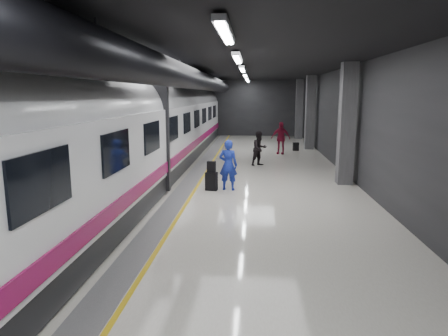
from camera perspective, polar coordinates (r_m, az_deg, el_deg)
name	(u,v)px	position (r m, az deg, el deg)	size (l,w,h in m)	color
ground	(220,194)	(13.61, -0.53, -3.75)	(40.00, 40.00, 0.00)	silver
platform_hall	(214,89)	(14.17, -1.39, 11.24)	(10.02, 40.02, 4.51)	black
train	(124,133)	(13.91, -14.04, 4.90)	(3.05, 38.00, 4.05)	black
traveler_main	(228,165)	(14.04, 0.61, 0.42)	(0.65, 0.43, 1.79)	#163DA9
suitcase_main	(211,181)	(14.09, -1.81, -1.90)	(0.40, 0.25, 0.65)	black
shoulder_bag	(211,167)	(13.98, -1.82, 0.17)	(0.29, 0.16, 0.39)	black
traveler_far_a	(259,149)	(19.02, 5.08, 2.78)	(0.80, 0.62, 1.64)	black
traveler_far_b	(281,138)	(23.00, 8.09, 4.27)	(1.07, 0.45, 1.83)	maroon
suitcase_far	(296,147)	(24.56, 10.23, 3.03)	(0.34, 0.22, 0.50)	black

